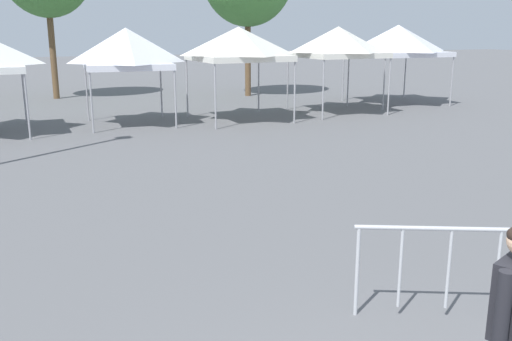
{
  "coord_description": "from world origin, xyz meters",
  "views": [
    {
      "loc": [
        -2.45,
        -2.18,
        3.14
      ],
      "look_at": [
        0.39,
        4.55,
        1.3
      ],
      "focal_mm": 39.4,
      "sensor_mm": 36.0,
      "label": 1
    }
  ],
  "objects_px": {
    "crowd_barrier_mid_lot": "(450,254)",
    "canopy_tent_far_right": "(127,48)",
    "canopy_tent_behind_left": "(398,41)",
    "canopy_tent_far_left": "(239,44)",
    "canopy_tent_left_of_center": "(338,42)"
  },
  "relations": [
    {
      "from": "canopy_tent_far_right",
      "to": "canopy_tent_behind_left",
      "type": "distance_m",
      "value": 11.79
    },
    {
      "from": "canopy_tent_far_right",
      "to": "crowd_barrier_mid_lot",
      "type": "xyz_separation_m",
      "value": [
        0.74,
        -14.68,
        -1.78
      ]
    },
    {
      "from": "canopy_tent_left_of_center",
      "to": "crowd_barrier_mid_lot",
      "type": "height_order",
      "value": "canopy_tent_left_of_center"
    },
    {
      "from": "crowd_barrier_mid_lot",
      "to": "canopy_tent_far_right",
      "type": "bearing_deg",
      "value": 92.89
    },
    {
      "from": "canopy_tent_far_left",
      "to": "canopy_tent_left_of_center",
      "type": "bearing_deg",
      "value": 4.57
    },
    {
      "from": "canopy_tent_far_left",
      "to": "crowd_barrier_mid_lot",
      "type": "relative_size",
      "value": 1.7
    },
    {
      "from": "canopy_tent_behind_left",
      "to": "crowd_barrier_mid_lot",
      "type": "relative_size",
      "value": 1.89
    },
    {
      "from": "canopy_tent_far_right",
      "to": "canopy_tent_behind_left",
      "type": "height_order",
      "value": "canopy_tent_behind_left"
    },
    {
      "from": "canopy_tent_far_right",
      "to": "canopy_tent_behind_left",
      "type": "xyz_separation_m",
      "value": [
        11.73,
        1.19,
        0.15
      ]
    },
    {
      "from": "canopy_tent_far_left",
      "to": "canopy_tent_far_right",
      "type": "bearing_deg",
      "value": 171.06
    },
    {
      "from": "canopy_tent_far_left",
      "to": "canopy_tent_behind_left",
      "type": "distance_m",
      "value": 8.18
    },
    {
      "from": "canopy_tent_far_left",
      "to": "canopy_tent_behind_left",
      "type": "height_order",
      "value": "canopy_tent_behind_left"
    },
    {
      "from": "canopy_tent_left_of_center",
      "to": "crowd_barrier_mid_lot",
      "type": "relative_size",
      "value": 1.71
    },
    {
      "from": "canopy_tent_left_of_center",
      "to": "crowd_barrier_mid_lot",
      "type": "xyz_separation_m",
      "value": [
        -7.18,
        -14.43,
        -1.93
      ]
    },
    {
      "from": "canopy_tent_behind_left",
      "to": "crowd_barrier_mid_lot",
      "type": "xyz_separation_m",
      "value": [
        -10.99,
        -15.87,
        -1.93
      ]
    }
  ]
}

